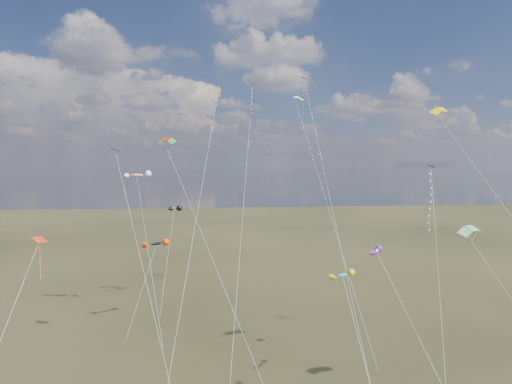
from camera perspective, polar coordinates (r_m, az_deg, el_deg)
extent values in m
cube|color=black|center=(74.85, 6.00, 14.01)|extent=(1.04, 1.06, 0.32)
cylinder|color=silver|center=(58.04, 9.28, -0.93)|extent=(0.40, 32.31, 36.31)
cube|color=#0C1B4A|center=(69.18, -0.41, 13.27)|extent=(0.88, 0.86, 0.25)
cylinder|color=silver|center=(56.52, -1.59, -1.99)|extent=(5.05, 23.39, 34.36)
cube|color=black|center=(50.82, -17.18, 5.05)|extent=(0.92, 0.97, 0.32)
cylinder|color=silver|center=(46.12, -13.81, -9.79)|extent=(6.97, 10.85, 24.09)
cube|color=red|center=(44.12, -25.44, -5.39)|extent=(1.26, 1.29, 0.45)
cube|color=#080D48|center=(51.55, 21.03, 3.04)|extent=(0.81, 0.85, 0.30)
cylinder|color=silver|center=(46.73, 21.92, -10.84)|extent=(4.17, 11.89, 22.38)
cube|color=#CD510E|center=(64.82, -4.84, 11.89)|extent=(0.87, 0.82, 0.32)
cylinder|color=silver|center=(51.59, -7.56, -3.81)|extent=(6.03, 25.78, 32.08)
cylinder|color=silver|center=(63.95, 9.07, -1.61)|extent=(2.88, 30.23, 33.92)
cube|color=#332316|center=(54.70, 15.11, -20.92)|extent=(0.10, 0.10, 0.12)
cylinder|color=silver|center=(46.72, -5.13, -8.64)|extent=(10.66, 17.42, 25.50)
ellipsoid|color=black|center=(66.70, -12.37, -6.32)|extent=(3.47, 2.81, 1.11)
cylinder|color=silver|center=(65.08, -14.08, -11.68)|extent=(3.42, 6.22, 11.33)
cube|color=#332316|center=(64.10, -15.94, -17.21)|extent=(0.10, 0.10, 0.12)
ellipsoid|color=orange|center=(77.85, -10.20, -2.05)|extent=(2.65, 2.40, 1.08)
cylinder|color=silver|center=(74.04, -11.02, -8.28)|extent=(1.71, 10.12, 15.18)
cube|color=#332316|center=(71.18, -11.95, -15.04)|extent=(0.10, 0.10, 0.12)
ellipsoid|color=white|center=(46.55, 14.88, -7.07)|extent=(1.70, 2.23, 0.65)
cylinder|color=silver|center=(46.18, 19.49, -16.31)|extent=(5.03, 7.26, 14.12)
ellipsoid|color=red|center=(70.97, -14.67, 2.06)|extent=(3.88, 1.58, 1.22)
cylinder|color=silver|center=(64.44, -13.28, -7.43)|extent=(4.86, 14.83, 20.97)
cube|color=#332316|center=(60.05, -11.54, -18.60)|extent=(0.10, 0.10, 0.12)
ellipsoid|color=blue|center=(41.77, 10.81, -10.16)|extent=(2.44, 1.81, 0.78)
cylinder|color=silver|center=(40.10, 13.56, -20.39)|extent=(1.20, 8.68, 12.74)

